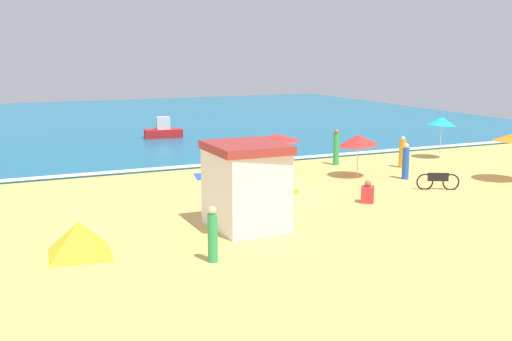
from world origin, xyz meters
The scene contains 17 objects.
ground_plane centered at (0.00, 0.00, 0.00)m, with size 60.00×60.00×0.00m, color #EDBC60.
ocean_water centered at (0.00, 28.00, 0.05)m, with size 60.00×44.00×0.10m, color #146B93.
wave_breaker_foam centered at (0.00, 6.30, 0.10)m, with size 57.00×0.70×0.01m, color white.
lifeguard_cabana centered at (-3.00, -4.75, 1.45)m, with size 2.36×2.67×2.87m.
beach_umbrella_0 centered at (12.04, 3.40, 2.05)m, with size 1.90×1.88×2.34m.
beach_umbrella_1 centered at (5.06, 0.87, 1.76)m, with size 2.11×2.08×2.09m.
beach_umbrella_3 centered at (2.17, 3.54, 1.71)m, with size 3.00×3.00×1.90m.
beach_tent centered at (-8.54, -5.41, 0.51)m, with size 2.48×2.49×1.01m.
parked_bicycle centered at (6.74, -2.75, 0.38)m, with size 1.66×0.86×0.76m.
beachgoer_0 centered at (2.70, -3.45, 0.37)m, with size 0.67×0.67×0.89m.
beachgoer_1 centered at (-5.21, -7.52, 0.78)m, with size 0.39×0.39×1.62m.
beachgoer_2 centered at (8.50, 2.05, 0.74)m, with size 0.49×0.49×1.60m.
beachgoer_5 centered at (5.82, 4.03, 0.91)m, with size 0.43×0.43×1.88m.
beachgoer_6 centered at (6.86, -0.35, 0.80)m, with size 0.43×0.43×1.67m.
beach_towel_0 centered at (-1.46, 3.97, 0.01)m, with size 1.08×1.74×0.01m.
beach_towel_1 centered at (0.65, -0.47, 0.01)m, with size 1.37×1.26×0.01m.
small_boat_0 centered at (0.33, 16.95, 0.54)m, with size 2.61×1.43×1.38m.
Camera 1 is at (-11.00, -23.41, 5.88)m, focal length 44.09 mm.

